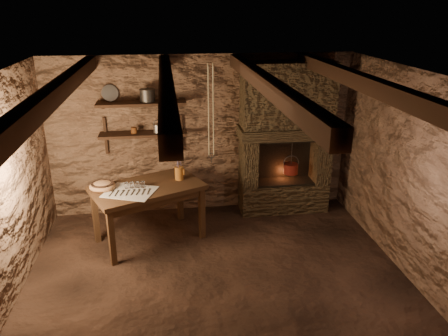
{
  "coord_description": "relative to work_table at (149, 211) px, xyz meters",
  "views": [
    {
      "loc": [
        -0.52,
        -4.32,
        3.07
      ],
      "look_at": [
        0.2,
        0.9,
        1.07
      ],
      "focal_mm": 35.0,
      "sensor_mm": 36.0,
      "label": 1
    }
  ],
  "objects": [
    {
      "name": "iron_stockpot",
      "position": [
        0.05,
        0.76,
        1.42
      ],
      "size": [
        0.23,
        0.23,
        0.16
      ],
      "primitive_type": "cylinder",
      "rotation": [
        0.0,
        0.0,
        0.08
      ],
      "color": "#282624",
      "rests_on": "shelf_upper"
    },
    {
      "name": "shelf_lower",
      "position": [
        -0.04,
        0.76,
        0.87
      ],
      "size": [
        1.25,
        0.3,
        0.04
      ],
      "primitive_type": "cube",
      "color": "black",
      "rests_on": "back_wall"
    },
    {
      "name": "beam_mid_right",
      "position": [
        1.31,
        -1.08,
        1.88
      ],
      "size": [
        0.14,
        3.95,
        0.16
      ],
      "primitive_type": "cube",
      "color": "black",
      "rests_on": "ceiling"
    },
    {
      "name": "pewter_cutlery_row",
      "position": [
        -0.21,
        -0.2,
        0.39
      ],
      "size": [
        0.55,
        0.37,
        0.01
      ],
      "primitive_type": null,
      "rotation": [
        0.0,
        0.0,
        -0.38
      ],
      "color": "gray",
      "rests_on": "linen_cloth"
    },
    {
      "name": "wooden_bowl",
      "position": [
        -0.57,
        -0.03,
        0.41
      ],
      "size": [
        0.41,
        0.41,
        0.12
      ],
      "primitive_type": "ellipsoid",
      "rotation": [
        0.0,
        0.0,
        0.24
      ],
      "color": "#9F6B44",
      "rests_on": "work_table"
    },
    {
      "name": "drinking_glasses",
      "position": [
        -0.19,
        -0.06,
        0.42
      ],
      "size": [
        0.2,
        0.06,
        0.08
      ],
      "primitive_type": null,
      "color": "white",
      "rests_on": "linen_cloth"
    },
    {
      "name": "small_kettle",
      "position": [
        0.17,
        0.76,
        0.95
      ],
      "size": [
        0.18,
        0.14,
        0.18
      ],
      "primitive_type": null,
      "rotation": [
        0.0,
        0.0,
        0.09
      ],
      "color": "#A4A59F",
      "rests_on": "shelf_lower"
    },
    {
      "name": "beam_far_right",
      "position": [
        2.31,
        -1.08,
        1.88
      ],
      "size": [
        0.14,
        3.95,
        0.16
      ],
      "primitive_type": "cube",
      "color": "black",
      "rests_on": "ceiling"
    },
    {
      "name": "red_pot",
      "position": [
        2.15,
        0.64,
        0.27
      ],
      "size": [
        0.26,
        0.26,
        0.54
      ],
      "rotation": [
        0.0,
        0.0,
        -0.19
      ],
      "color": "maroon",
      "rests_on": "hearth"
    },
    {
      "name": "ceiling",
      "position": [
        0.81,
        -1.08,
        1.97
      ],
      "size": [
        4.5,
        4.0,
        0.04
      ],
      "primitive_type": "cube",
      "color": "black",
      "rests_on": "back_wall"
    },
    {
      "name": "hanging_ropes",
      "position": [
        0.86,
        -0.03,
        1.37
      ],
      "size": [
        0.08,
        0.08,
        1.2
      ],
      "primitive_type": null,
      "color": "beige",
      "rests_on": "ceiling"
    },
    {
      "name": "stoneware_jug",
      "position": [
        0.43,
        0.17,
        0.55
      ],
      "size": [
        0.14,
        0.13,
        0.42
      ],
      "rotation": [
        0.0,
        0.0,
        -0.15
      ],
      "color": "#A65F20",
      "rests_on": "work_table"
    },
    {
      "name": "beam_mid_left",
      "position": [
        0.31,
        -1.08,
        1.88
      ],
      "size": [
        0.14,
        3.95,
        0.16
      ],
      "primitive_type": "cube",
      "color": "black",
      "rests_on": "ceiling"
    },
    {
      "name": "hearth",
      "position": [
        2.06,
        0.69,
        0.79
      ],
      "size": [
        1.43,
        0.51,
        2.3
      ],
      "color": "#3A2D1D",
      "rests_on": "floor"
    },
    {
      "name": "beam_far_left",
      "position": [
        -0.69,
        -1.08,
        1.88
      ],
      "size": [
        0.14,
        3.95,
        0.16
      ],
      "primitive_type": "cube",
      "color": "black",
      "rests_on": "ceiling"
    },
    {
      "name": "work_table",
      "position": [
        0.0,
        0.0,
        0.0
      ],
      "size": [
        1.62,
        1.31,
        0.81
      ],
      "rotation": [
        0.0,
        0.0,
        0.42
      ],
      "color": "#382213",
      "rests_on": "floor"
    },
    {
      "name": "right_wall",
      "position": [
        3.06,
        -1.08,
        0.77
      ],
      "size": [
        0.04,
        4.0,
        2.4
      ],
      "primitive_type": "cube",
      "color": "#482F21",
      "rests_on": "floor"
    },
    {
      "name": "linen_cloth",
      "position": [
        -0.21,
        -0.18,
        0.38
      ],
      "size": [
        0.74,
        0.68,
        0.01
      ],
      "primitive_type": "cube",
      "rotation": [
        0.0,
        0.0,
        -0.38
      ],
      "color": "beige",
      "rests_on": "work_table"
    },
    {
      "name": "floor",
      "position": [
        0.81,
        -1.08,
        -0.43
      ],
      "size": [
        4.5,
        4.5,
        0.0
      ],
      "primitive_type": "plane",
      "color": "black",
      "rests_on": "ground"
    },
    {
      "name": "shelf_upper",
      "position": [
        -0.04,
        0.76,
        1.32
      ],
      "size": [
        1.25,
        0.3,
        0.04
      ],
      "primitive_type": "cube",
      "color": "black",
      "rests_on": "back_wall"
    },
    {
      "name": "back_wall",
      "position": [
        0.81,
        0.92,
        0.77
      ],
      "size": [
        4.5,
        0.04,
        2.4
      ],
      "primitive_type": "cube",
      "color": "#482F21",
      "rests_on": "floor"
    },
    {
      "name": "rusty_tin",
      "position": [
        -0.17,
        0.76,
        0.93
      ],
      "size": [
        0.09,
        0.09,
        0.08
      ],
      "primitive_type": "cylinder",
      "rotation": [
        0.0,
        0.0,
        -0.09
      ],
      "color": "#5B2C12",
      "rests_on": "shelf_lower"
    },
    {
      "name": "tin_pan",
      "position": [
        -0.48,
        0.86,
        1.45
      ],
      "size": [
        0.25,
        0.17,
        0.23
      ],
      "primitive_type": "cylinder",
      "rotation": [
        1.26,
        0.0,
        0.31
      ],
      "color": "#A4A59F",
      "rests_on": "shelf_upper"
    },
    {
      "name": "front_wall",
      "position": [
        0.81,
        -3.08,
        0.77
      ],
      "size": [
        4.5,
        0.04,
        2.4
      ],
      "primitive_type": "cube",
      "color": "#482F21",
      "rests_on": "floor"
    }
  ]
}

